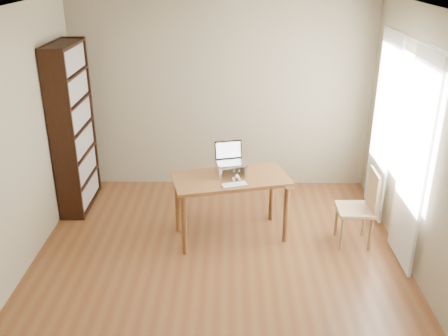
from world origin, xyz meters
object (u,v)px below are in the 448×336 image
(laptop, at_px, (231,157))
(keyboard, at_px, (235,185))
(chair, at_px, (362,205))
(desk, at_px, (231,186))
(cat, at_px, (234,168))
(bookshelf, at_px, (73,128))

(laptop, distance_m, keyboard, 0.40)
(laptop, bearing_deg, chair, -24.15)
(desk, xyz_separation_m, keyboard, (0.04, -0.22, 0.12))
(cat, xyz_separation_m, chair, (1.41, -0.24, -0.34))
(keyboard, distance_m, cat, 0.33)
(laptop, relative_size, keyboard, 1.14)
(bookshelf, bearing_deg, desk, -21.70)
(bookshelf, distance_m, chair, 3.58)
(desk, distance_m, cat, 0.21)
(chair, bearing_deg, keyboard, -175.68)
(desk, xyz_separation_m, chair, (1.45, -0.13, -0.17))
(chair, bearing_deg, desk, 175.55)
(cat, distance_m, chair, 1.47)
(keyboard, relative_size, cat, 0.66)
(desk, bearing_deg, keyboard, -93.34)
(desk, bearing_deg, cat, 56.19)
(cat, height_order, chair, cat)
(bookshelf, height_order, desk, bookshelf)
(bookshelf, distance_m, cat, 2.12)
(bookshelf, distance_m, desk, 2.15)
(desk, relative_size, keyboard, 4.47)
(bookshelf, bearing_deg, laptop, -18.21)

